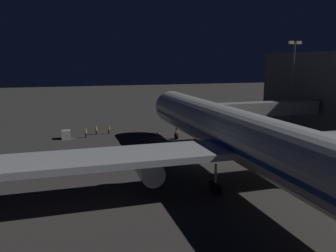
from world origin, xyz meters
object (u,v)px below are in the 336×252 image
object	(u,v)px
traffic_cone_nose_port	(178,131)
ground_crew_by_tug	(86,133)
jet_bridge	(252,109)
baggage_container_near_belt	(66,135)
apron_floodlight_mast	(292,80)
ground_crew_marshaller_fwd	(96,130)
traffic_cone_nose_starboard	(157,133)
airliner_at_gate	(249,140)
ground_crew_by_belt_loader	(109,129)

from	to	relation	value
traffic_cone_nose_port	ground_crew_by_tug	bearing A→B (deg)	-2.44
jet_bridge	baggage_container_near_belt	world-z (taller)	jet_bridge
ground_crew_by_tug	apron_floodlight_mast	bearing A→B (deg)	172.62
baggage_container_near_belt	ground_crew_marshaller_fwd	distance (m)	6.21
baggage_container_near_belt	traffic_cone_nose_starboard	world-z (taller)	baggage_container_near_belt
airliner_at_gate	baggage_container_near_belt	world-z (taller)	airliner_at_gate
traffic_cone_nose_starboard	traffic_cone_nose_port	bearing A→B (deg)	180.00
traffic_cone_nose_port	jet_bridge	bearing A→B (deg)	136.94
jet_bridge	ground_crew_marshaller_fwd	distance (m)	30.45
ground_crew_by_tug	traffic_cone_nose_starboard	world-z (taller)	ground_crew_by_tug
jet_bridge	traffic_cone_nose_starboard	world-z (taller)	jet_bridge
apron_floodlight_mast	ground_crew_marshaller_fwd	xyz separation A→B (m)	(39.55, -7.60, -9.72)
apron_floodlight_mast	ground_crew_by_tug	world-z (taller)	apron_floodlight_mast
jet_bridge	ground_crew_by_tug	xyz separation A→B (m)	(29.26, -10.90, -4.75)
apron_floodlight_mast	traffic_cone_nose_port	size ratio (longest dim) A/B	33.57
airliner_at_gate	baggage_container_near_belt	distance (m)	38.52
jet_bridge	apron_floodlight_mast	size ratio (longest dim) A/B	1.33
jet_bridge	traffic_cone_nose_starboard	xyz separation A→B (m)	(15.22, -10.11, -5.46)
traffic_cone_nose_starboard	ground_crew_by_belt_loader	bearing A→B (deg)	-16.98
airliner_at_gate	ground_crew_marshaller_fwd	bearing A→B (deg)	-68.01
jet_bridge	traffic_cone_nose_starboard	distance (m)	19.07
airliner_at_gate	traffic_cone_nose_port	distance (m)	32.33
ground_crew_by_belt_loader	traffic_cone_nose_port	xyz separation A→B (m)	(-13.77, 2.86, -0.69)
airliner_at_gate	ground_crew_by_belt_loader	distance (m)	36.85
jet_bridge	baggage_container_near_belt	distance (m)	35.02
ground_crew_by_belt_loader	traffic_cone_nose_port	bearing A→B (deg)	168.26
ground_crew_by_belt_loader	airliner_at_gate	bearing A→B (deg)	108.46
jet_bridge	traffic_cone_nose_starboard	size ratio (longest dim) A/B	44.62
ground_crew_by_tug	ground_crew_by_belt_loader	bearing A→B (deg)	-156.02
baggage_container_near_belt	jet_bridge	bearing A→B (deg)	161.60
jet_bridge	traffic_cone_nose_port	distance (m)	15.79
jet_bridge	baggage_container_near_belt	bearing A→B (deg)	-18.40
traffic_cone_nose_starboard	airliner_at_gate	bearing A→B (deg)	93.96
jet_bridge	ground_crew_by_belt_loader	distance (m)	28.21
ground_crew_by_belt_loader	traffic_cone_nose_port	size ratio (longest dim) A/B	3.20
apron_floodlight_mast	ground_crew_by_belt_loader	size ratio (longest dim) A/B	10.51
airliner_at_gate	apron_floodlight_mast	xyz separation A→B (m)	(-25.50, -27.19, 5.02)
ground_crew_by_belt_loader	traffic_cone_nose_starboard	xyz separation A→B (m)	(-9.37, 2.86, -0.69)
ground_crew_by_belt_loader	traffic_cone_nose_port	distance (m)	14.08
jet_bridge	ground_crew_marshaller_fwd	size ratio (longest dim) A/B	14.07
ground_crew_marshaller_fwd	apron_floodlight_mast	bearing A→B (deg)	169.13
baggage_container_near_belt	ground_crew_marshaller_fwd	xyz separation A→B (m)	(-5.83, -2.15, 0.14)
baggage_container_near_belt	ground_crew_by_tug	world-z (taller)	ground_crew_by_tug
baggage_container_near_belt	ground_crew_marshaller_fwd	size ratio (longest dim) A/B	1.02
ground_crew_marshaller_fwd	traffic_cone_nose_starboard	world-z (taller)	ground_crew_marshaller_fwd
apron_floodlight_mast	baggage_container_near_belt	xyz separation A→B (m)	(45.37, -5.45, -9.87)
apron_floodlight_mast	baggage_container_near_belt	world-z (taller)	apron_floodlight_mast
ground_crew_by_belt_loader	baggage_container_near_belt	bearing A→B (deg)	13.75
ground_crew_by_belt_loader	ground_crew_by_tug	xyz separation A→B (m)	(4.67, 2.08, 0.02)
ground_crew_by_tug	airliner_at_gate	bearing A→B (deg)	116.49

